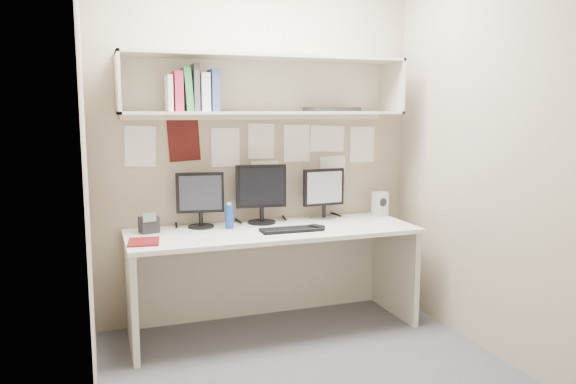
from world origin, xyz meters
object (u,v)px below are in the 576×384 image
object	(u,v)px
monitor_right	(324,191)
desk_phone	(149,224)
monitor_left	(200,197)
monitor_center	(261,191)
maroon_notebook	(144,242)
keyboard	(291,230)
speaker	(380,204)
desk	(273,279)

from	to	relation	value
monitor_right	desk_phone	size ratio (longest dim) A/B	2.65
monitor_left	monitor_right	size ratio (longest dim) A/B	1.02
monitor_center	maroon_notebook	bearing A→B (deg)	-151.41
monitor_right	keyboard	xyz separation A→B (m)	(-0.38, -0.34, -0.20)
monitor_right	monitor_center	bearing A→B (deg)	176.39
keyboard	monitor_center	bearing A→B (deg)	109.81
monitor_left	keyboard	xyz separation A→B (m)	(0.56, -0.34, -0.21)
monitor_right	desk_phone	xyz separation A→B (m)	(-1.30, -0.06, -0.16)
monitor_center	maroon_notebook	xyz separation A→B (m)	(-0.87, -0.35, -0.23)
keyboard	desk_phone	size ratio (longest dim) A/B	2.92
monitor_center	speaker	bearing A→B (deg)	5.07
monitor_left	speaker	xyz separation A→B (m)	(1.41, -0.03, -0.12)
monitor_center	desk	bearing A→B (deg)	-78.33
keyboard	maroon_notebook	size ratio (longest dim) A/B	1.84
monitor_center	keyboard	size ratio (longest dim) A/B	1.02
speaker	maroon_notebook	size ratio (longest dim) A/B	0.82
monitor_left	keyboard	bearing A→B (deg)	-22.21
desk	keyboard	size ratio (longest dim) A/B	4.76
speaker	desk_phone	size ratio (longest dim) A/B	1.30
monitor_center	desk_phone	xyz separation A→B (m)	(-0.81, -0.06, -0.18)
monitor_left	monitor_right	xyz separation A→B (m)	(0.94, 0.00, -0.00)
monitor_left	desk_phone	bearing A→B (deg)	-161.60
keyboard	monitor_right	bearing A→B (deg)	42.71
monitor_center	keyboard	bearing A→B (deg)	-64.88
monitor_right	monitor_left	bearing A→B (deg)	176.38
keyboard	desk_phone	bearing A→B (deg)	164.70
keyboard	speaker	xyz separation A→B (m)	(0.85, 0.31, 0.08)
speaker	desk_phone	distance (m)	1.77
maroon_notebook	desk_phone	bearing A→B (deg)	85.49
desk	desk_phone	bearing A→B (deg)	169.18
monitor_center	keyboard	xyz separation A→B (m)	(0.11, -0.34, -0.23)
monitor_center	monitor_left	bearing A→B (deg)	-173.40
desk	keyboard	distance (m)	0.40
speaker	maroon_notebook	xyz separation A→B (m)	(-1.83, -0.33, -0.09)
monitor_center	desk_phone	size ratio (longest dim) A/B	2.97
desk_phone	keyboard	bearing A→B (deg)	-31.69
monitor_right	desk	bearing A→B (deg)	-158.74
maroon_notebook	desk	bearing A→B (deg)	16.02
desk	keyboard	world-z (taller)	keyboard
desk	desk_phone	world-z (taller)	desk_phone
desk	monitor_center	bearing A→B (deg)	95.06
monitor_right	desk_phone	bearing A→B (deg)	179.08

